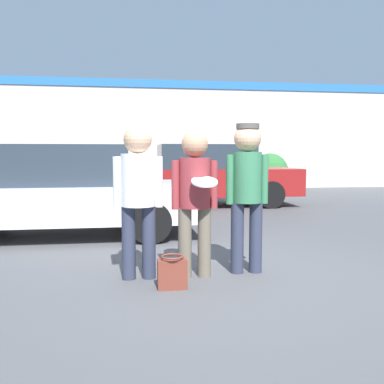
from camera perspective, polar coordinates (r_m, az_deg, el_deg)
ground_plane at (r=5.13m, az=3.09°, el=-10.46°), size 56.00×56.00×0.00m
storefront_building at (r=16.50m, az=-5.21°, el=7.64°), size 24.00×0.22×4.15m
person_left at (r=4.68m, az=-7.19°, el=0.54°), size 0.54×0.37×1.68m
person_middle_with_frisbee at (r=4.72m, az=0.37°, el=0.09°), size 0.52×0.57×1.63m
person_right at (r=4.93m, az=7.36°, el=1.06°), size 0.50×0.33×1.72m
parked_car_near at (r=7.47m, az=-17.03°, el=0.15°), size 4.52×1.92×1.52m
parked_car_far at (r=11.35m, az=2.09°, el=2.25°), size 4.67×1.87×1.61m
shrub at (r=16.49m, az=10.34°, el=2.68°), size 1.39×1.39×1.39m
handbag at (r=4.45m, az=-2.65°, el=-10.70°), size 0.30×0.23×0.35m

